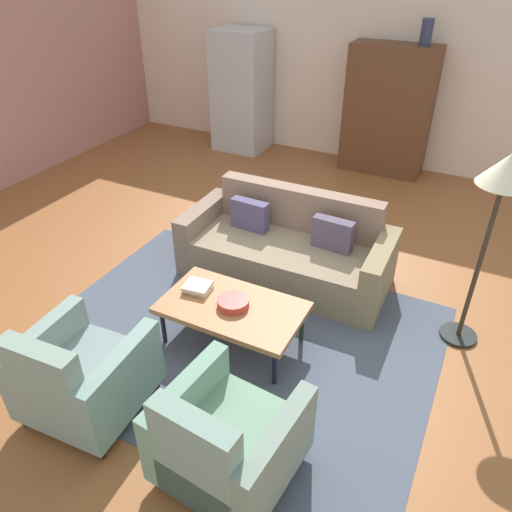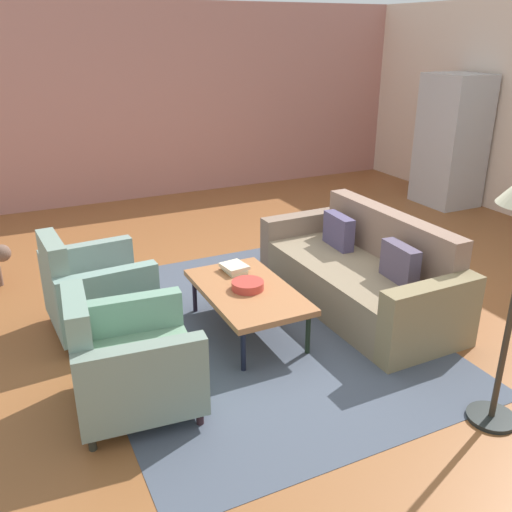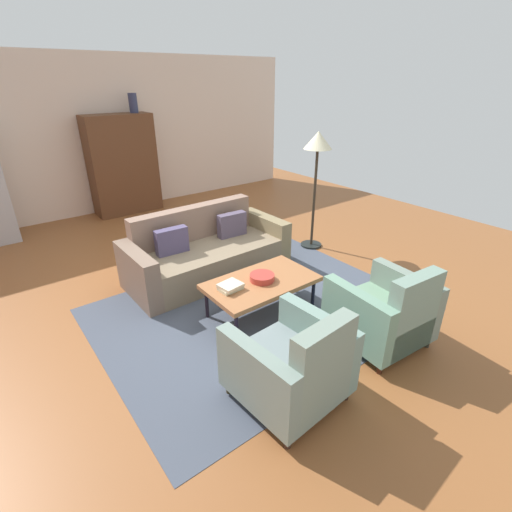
{
  "view_description": "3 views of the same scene",
  "coord_description": "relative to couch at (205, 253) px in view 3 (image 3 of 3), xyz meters",
  "views": [
    {
      "loc": [
        1.83,
        -3.59,
        2.99
      ],
      "look_at": [
        0.17,
        -0.3,
        0.59
      ],
      "focal_mm": 34.43,
      "sensor_mm": 36.0,
      "label": 1
    },
    {
      "loc": [
        3.98,
        -2.55,
        2.39
      ],
      "look_at": [
        0.01,
        -0.64,
        0.59
      ],
      "focal_mm": 38.91,
      "sensor_mm": 36.0,
      "label": 2
    },
    {
      "loc": [
        -2.03,
        -3.59,
        2.39
      ],
      "look_at": [
        0.35,
        -0.53,
        0.54
      ],
      "focal_mm": 26.45,
      "sensor_mm": 36.0,
      "label": 3
    }
  ],
  "objects": [
    {
      "name": "ground_plane",
      "position": [
        -0.2,
        -0.38,
        -0.29
      ],
      "size": [
        10.27,
        10.27,
        0.0
      ],
      "primitive_type": "plane",
      "color": "brown"
    },
    {
      "name": "wall_back",
      "position": [
        -0.2,
        3.52,
        1.11
      ],
      "size": [
        8.56,
        0.12,
        2.8
      ],
      "primitive_type": "cube",
      "color": "beige",
      "rests_on": "ground"
    },
    {
      "name": "area_rug",
      "position": [
        0.0,
        -1.14,
        -0.28
      ],
      "size": [
        3.4,
        2.6,
        0.01
      ],
      "primitive_type": "cube",
      "color": "#474F5E",
      "rests_on": "ground"
    },
    {
      "name": "couch",
      "position": [
        0.0,
        0.0,
        0.0
      ],
      "size": [
        2.11,
        0.93,
        0.86
      ],
      "rotation": [
        0.0,
        0.0,
        3.16
      ],
      "color": "#837158",
      "rests_on": "ground"
    },
    {
      "name": "coffee_table",
      "position": [
        0.0,
        -1.19,
        0.08
      ],
      "size": [
        1.2,
        0.7,
        0.4
      ],
      "color": "black",
      "rests_on": "ground"
    },
    {
      "name": "armchair_left",
      "position": [
        -0.59,
        -2.35,
        0.06
      ],
      "size": [
        0.85,
        0.85,
        0.88
      ],
      "rotation": [
        0.0,
        0.0,
        0.06
      ],
      "color": "#322D19",
      "rests_on": "ground"
    },
    {
      "name": "armchair_right",
      "position": [
        0.6,
        -2.35,
        0.06
      ],
      "size": [
        0.87,
        0.87,
        0.88
      ],
      "rotation": [
        0.0,
        0.0,
        -0.09
      ],
      "color": "#382A23",
      "rests_on": "ground"
    },
    {
      "name": "fruit_bowl",
      "position": [
        0.01,
        -1.19,
        0.15
      ],
      "size": [
        0.27,
        0.27,
        0.07
      ],
      "primitive_type": "cylinder",
      "color": "#BC3A31",
      "rests_on": "coffee_table"
    },
    {
      "name": "book_stack",
      "position": [
        -0.37,
        -1.14,
        0.15
      ],
      "size": [
        0.25,
        0.22,
        0.07
      ],
      "color": "beige",
      "rests_on": "coffee_table"
    },
    {
      "name": "cabinet",
      "position": [
        0.14,
        3.17,
        0.61
      ],
      "size": [
        1.2,
        0.51,
        1.8
      ],
      "color": "brown",
      "rests_on": "ground"
    },
    {
      "name": "vase_tall",
      "position": [
        0.49,
        3.17,
        1.68
      ],
      "size": [
        0.15,
        0.15,
        0.33
      ],
      "primitive_type": "cylinder",
      "color": "#2F3351",
      "rests_on": "cabinet"
    },
    {
      "name": "floor_lamp",
      "position": [
        1.76,
        -0.23,
        1.16
      ],
      "size": [
        0.4,
        0.4,
        1.72
      ],
      "color": "black",
      "rests_on": "ground"
    }
  ]
}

